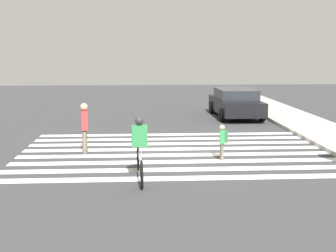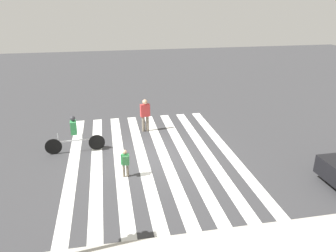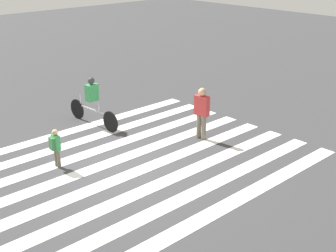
# 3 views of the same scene
# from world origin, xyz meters

# --- Properties ---
(ground_plane) EXTENTS (60.00, 60.00, 0.00)m
(ground_plane) POSITION_xyz_m (0.00, 0.00, 0.00)
(ground_plane) COLOR #38383A
(crosswalk_stripes) EXTENTS (6.86, 10.00, 0.01)m
(crosswalk_stripes) POSITION_xyz_m (-0.00, 0.00, 0.00)
(crosswalk_stripes) COLOR white
(crosswalk_stripes) RESTS_ON ground_plane
(pedestrian_adult_blue_shirt) EXTENTS (0.48, 0.27, 1.63)m
(pedestrian_adult_blue_shirt) POSITION_xyz_m (-0.06, -2.91, 0.92)
(pedestrian_adult_blue_shirt) COLOR #6B6051
(pedestrian_adult_blue_shirt) RESTS_ON ground_plane
(pedestrian_adult_yellow_jacket) EXTENTS (0.31, 0.27, 1.09)m
(pedestrian_adult_yellow_jacket) POSITION_xyz_m (1.22, 1.39, 0.64)
(pedestrian_adult_yellow_jacket) COLOR #6B6051
(pedestrian_adult_yellow_jacket) RESTS_ON ground_plane
(cyclist_near_curb) EXTENTS (2.48, 0.41, 1.64)m
(cyclist_near_curb) POSITION_xyz_m (3.16, -1.13, 0.87)
(cyclist_near_curb) COLOR black
(cyclist_near_curb) RESTS_ON ground_plane
(car_parked_far_curb) EXTENTS (4.76, 2.14, 1.42)m
(car_parked_far_curb) POSITION_xyz_m (-7.89, 3.66, 0.73)
(car_parked_far_curb) COLOR black
(car_parked_far_curb) RESTS_ON ground_plane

